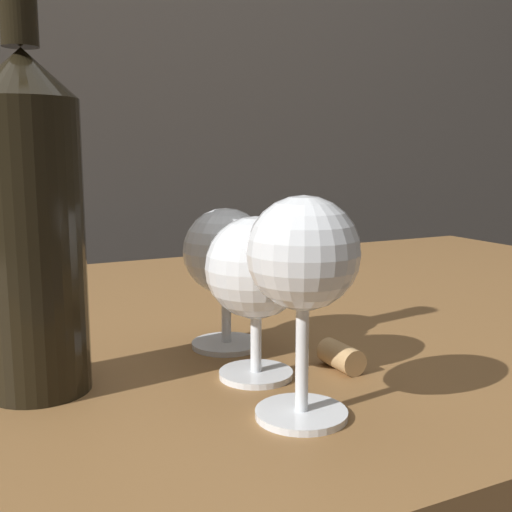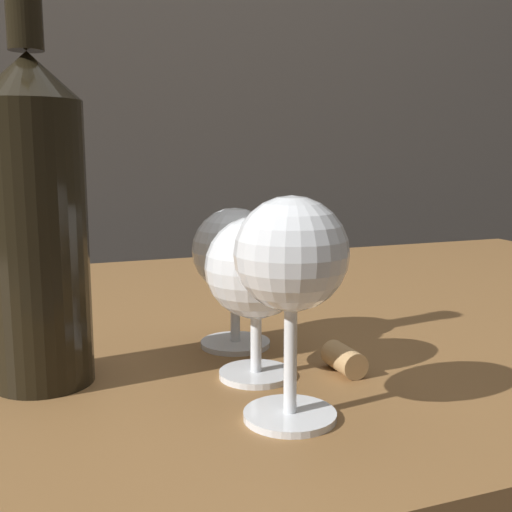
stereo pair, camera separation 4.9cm
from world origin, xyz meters
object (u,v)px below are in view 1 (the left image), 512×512
object	(u,v)px
wine_glass_port	(303,261)
wine_bottle	(31,219)
wine_glass_chardonnay	(256,271)
wine_glass_cabernet	(226,256)
cork	(341,357)

from	to	relation	value
wine_glass_port	wine_bottle	size ratio (longest dim) A/B	0.47
wine_glass_chardonnay	wine_bottle	xyz separation A→B (m)	(-0.16, 0.05, 0.04)
wine_glass_port	wine_glass_chardonnay	xyz separation A→B (m)	(0.01, 0.08, -0.02)
wine_glass_cabernet	wine_bottle	size ratio (longest dim) A/B	0.40
wine_glass_cabernet	wine_glass_port	bearing A→B (deg)	-96.22
wine_bottle	wine_glass_cabernet	bearing A→B (deg)	11.58
wine_glass_cabernet	wine_glass_chardonnay	bearing A→B (deg)	-97.58
wine_glass_port	wine_bottle	xyz separation A→B (m)	(-0.15, 0.13, 0.02)
wine_glass_port	wine_glass_chardonnay	bearing A→B (deg)	85.15
wine_bottle	cork	size ratio (longest dim) A/B	7.76
wine_glass_port	wine_glass_cabernet	world-z (taller)	wine_glass_port
cork	wine_glass_cabernet	bearing A→B (deg)	121.45
wine_glass_chardonnay	wine_glass_cabernet	world-z (taller)	same
wine_glass_cabernet	cork	world-z (taller)	wine_glass_cabernet
wine_glass_port	wine_bottle	distance (m)	0.20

